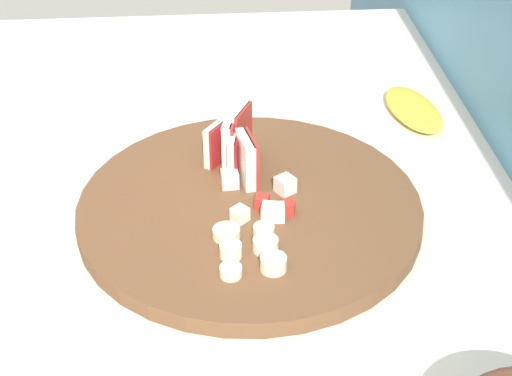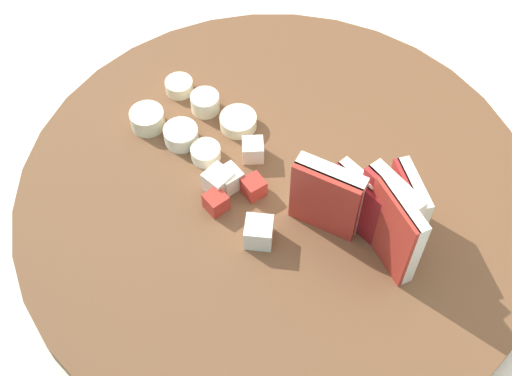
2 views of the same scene
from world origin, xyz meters
The scene contains 5 objects.
tiled_countertop centered at (0.00, 0.00, 0.46)m, with size 1.45×0.77×0.93m.
cutting_board centered at (-0.12, 0.06, 0.93)m, with size 0.39×0.39×0.02m, color brown.
apple_wedge_fan centered at (-0.19, 0.05, 0.97)m, with size 0.10×0.06×0.07m.
apple_dice_pile centered at (-0.12, 0.08, 0.95)m, with size 0.09×0.09×0.02m.
banana_slice_rows centered at (-0.03, 0.06, 0.95)m, with size 0.08×0.07×0.02m.
Camera 2 is at (-0.30, 0.30, 1.36)m, focal length 48.87 mm.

